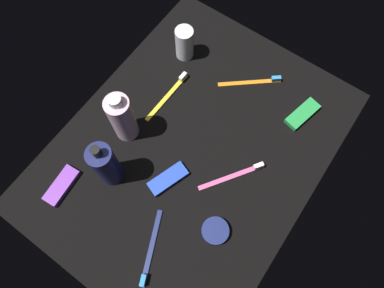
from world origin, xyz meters
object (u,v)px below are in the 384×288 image
toothbrush_yellow (169,94)px  snack_bar_green (302,114)px  bodywash_bottle (122,118)px  toothbrush_navy (150,252)px  deodorant_stick (184,43)px  toothbrush_pink (235,175)px  lotion_bottle (106,165)px  toothbrush_orange (253,82)px  cream_tin_left (215,231)px  snack_bar_purple (62,186)px  snack_bar_blue (167,179)px

toothbrush_yellow → snack_bar_green: bearing=115.4°
bodywash_bottle → toothbrush_navy: size_ratio=1.07×
deodorant_stick → snack_bar_green: (-2.33, 38.08, -4.37)cm
toothbrush_pink → lotion_bottle: bearing=-55.3°
bodywash_bottle → toothbrush_orange: bearing=148.5°
bodywash_bottle → toothbrush_yellow: (-15.41, 2.57, -7.66)cm
lotion_bottle → toothbrush_orange: size_ratio=1.28×
deodorant_stick → toothbrush_orange: 22.42cm
bodywash_bottle → toothbrush_navy: bearing=48.6°
deodorant_stick → cream_tin_left: bearing=43.8°
toothbrush_orange → toothbrush_yellow: bearing=-45.5°
bodywash_bottle → snack_bar_purple: 23.20cm
bodywash_bottle → snack_bar_green: bodywash_bottle is taller
bodywash_bottle → toothbrush_pink: size_ratio=1.16×
toothbrush_yellow → snack_bar_purple: size_ratio=1.73×
toothbrush_pink → snack_bar_blue: size_ratio=1.49×
toothbrush_pink → snack_bar_blue: (10.85, -13.60, 0.14)cm
toothbrush_orange → snack_bar_purple: (54.00, -23.73, 0.14)cm
bodywash_bottle → snack_bar_green: size_ratio=1.74×
toothbrush_navy → snack_bar_purple: size_ratio=1.63×
toothbrush_navy → cream_tin_left: same height
lotion_bottle → snack_bar_purple: 15.03cm
toothbrush_navy → snack_bar_green: 54.10cm
toothbrush_pink → toothbrush_orange: (-26.19, -10.68, 0.00)cm
bodywash_bottle → toothbrush_navy: bodywash_bottle is taller
deodorant_stick → toothbrush_yellow: size_ratio=0.57×
toothbrush_navy → toothbrush_pink: bearing=167.3°
bodywash_bottle → toothbrush_orange: size_ratio=1.24×
lotion_bottle → toothbrush_navy: size_ratio=1.10×
snack_bar_purple → snack_bar_green: (-52.98, 40.10, 0.00)cm
snack_bar_purple → cream_tin_left: 40.22cm
cream_tin_left → snack_bar_blue: bearing=-102.6°
toothbrush_yellow → toothbrush_navy: bearing=30.5°
deodorant_stick → snack_bar_blue: (33.70, 18.78, -4.37)cm
snack_bar_blue → toothbrush_orange: bearing=-165.2°
bodywash_bottle → cream_tin_left: bodywash_bottle is taller
deodorant_stick → snack_bar_blue: bearing=29.1°
toothbrush_pink → toothbrush_orange: bearing=-157.8°
snack_bar_green → cream_tin_left: 39.95cm
toothbrush_yellow → snack_bar_purple: toothbrush_yellow is taller
bodywash_bottle → toothbrush_navy: 33.25cm
snack_bar_green → toothbrush_navy: bearing=0.5°
lotion_bottle → toothbrush_navy: bearing=63.7°
snack_bar_purple → toothbrush_orange: bearing=151.0°
toothbrush_yellow → snack_bar_green: (-15.97, 33.65, 0.14)cm
bodywash_bottle → snack_bar_green: 48.51cm
toothbrush_yellow → snack_bar_green: size_ratio=1.73×
snack_bar_purple → snack_bar_green: 66.45cm
lotion_bottle → toothbrush_pink: size_ratio=1.20×
deodorant_stick → snack_bar_purple: size_ratio=0.99×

